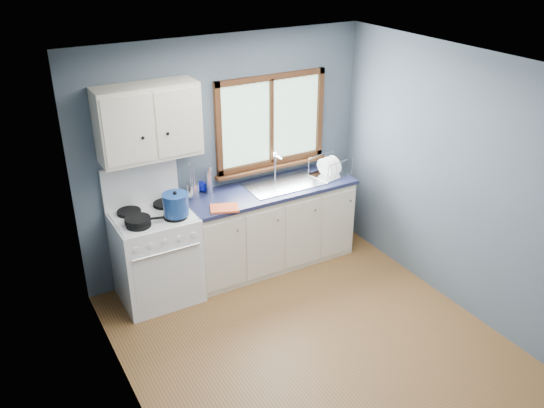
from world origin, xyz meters
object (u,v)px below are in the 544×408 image
sink (284,189)px  dish_rack (330,170)px  thermos (209,180)px  stockpot (176,204)px  utensil_crock (193,190)px  gas_range (156,254)px  base_cabinets (270,230)px  skillet (138,220)px

sink → dish_rack: 0.59m
thermos → dish_rack: bearing=-8.7°
stockpot → utensil_crock: bearing=47.5°
gas_range → base_cabinets: (1.31, 0.02, -0.08)m
gas_range → stockpot: (0.19, -0.16, 0.58)m
base_cabinets → skillet: skillet is taller
base_cabinets → sink: bearing=-0.1°
sink → dish_rack: sink is taller
stockpot → thermos: thermos is taller
thermos → gas_range: bearing=-164.0°
thermos → dish_rack: thermos is taller
gas_range → thermos: (0.69, 0.20, 0.58)m
gas_range → sink: 1.53m
base_cabinets → skillet: size_ratio=4.83×
utensil_crock → sink: bearing=-9.3°
dish_rack → stockpot: bearing=172.7°
sink → skillet: size_ratio=2.19×
stockpot → base_cabinets: bearing=9.3°
gas_range → utensil_crock: size_ratio=3.34×
dish_rack → skillet: bearing=171.4°
dish_rack → gas_range: bearing=167.8°
utensil_crock → thermos: (0.19, 0.02, 0.07)m
gas_range → thermos: bearing=16.0°
base_cabinets → stockpot: 1.31m
dish_rack → utensil_crock: bearing=161.1°
stockpot → utensil_crock: utensil_crock is taller
stockpot → dish_rack: size_ratio=0.64×
utensil_crock → stockpot: bearing=-132.5°
base_cabinets → stockpot: (-1.12, -0.18, 0.66)m
sink → base_cabinets: bearing=179.9°
base_cabinets → sink: size_ratio=2.20×
thermos → utensil_crock: bearing=-174.2°
utensil_crock → skillet: bearing=-155.0°
base_cabinets → dish_rack: dish_rack is taller
sink → thermos: (-0.80, 0.18, 0.21)m
base_cabinets → utensil_crock: size_ratio=4.55×
thermos → dish_rack: (1.37, -0.21, -0.09)m
base_cabinets → dish_rack: (0.75, -0.03, 0.57)m
gas_range → skillet: 0.54m
utensil_crock → dish_rack: (1.56, -0.19, -0.03)m
gas_range → skillet: bearing=-142.0°
thermos → base_cabinets: bearing=-16.2°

